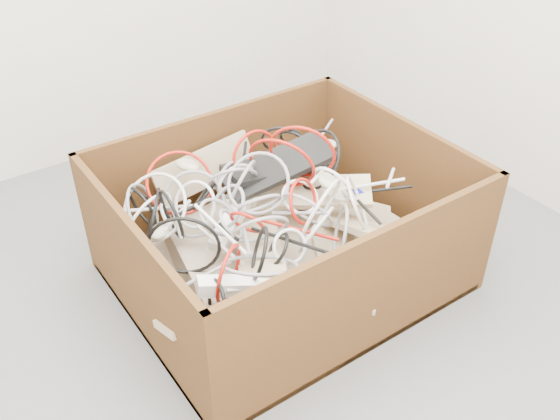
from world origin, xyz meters
TOP-DOWN VIEW (x-y plane):
  - ground at (0.00, 0.00)m, footprint 3.00×3.00m
  - cardboard_box at (0.25, 0.18)m, footprint 1.16×0.97m
  - keyboard_pile at (0.26, 0.17)m, footprint 1.10×0.92m
  - mice_scatter at (0.20, 0.26)m, footprint 0.92×0.59m
  - power_strip_left at (0.08, 0.21)m, footprint 0.30×0.23m
  - power_strip_right at (-0.07, -0.10)m, footprint 0.31×0.17m
  - vga_plug at (0.53, 0.08)m, footprint 0.06×0.05m
  - cable_tangle at (0.11, 0.19)m, footprint 1.06×0.83m

SIDE VIEW (x-z plane):
  - ground at x=0.00m, z-range 0.00..0.00m
  - cardboard_box at x=0.25m, z-range -0.12..0.39m
  - keyboard_pile at x=0.26m, z-range 0.10..0.48m
  - power_strip_right at x=-0.07m, z-range 0.28..0.38m
  - vga_plug at x=0.53m, z-range 0.33..0.36m
  - power_strip_left at x=0.08m, z-range 0.29..0.43m
  - mice_scatter at x=0.20m, z-range 0.27..0.45m
  - cable_tangle at x=0.11m, z-range 0.15..0.65m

